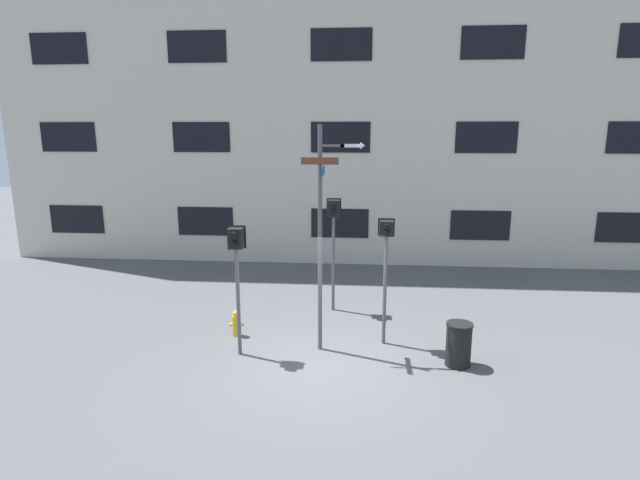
% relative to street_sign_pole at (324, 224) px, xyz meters
% --- Properties ---
extents(ground_plane, '(60.00, 60.00, 0.00)m').
position_rel_street_sign_pole_xyz_m(ground_plane, '(0.02, -0.77, -2.77)').
color(ground_plane, '#515154').
extents(building_facade, '(24.00, 0.63, 14.72)m').
position_rel_street_sign_pole_xyz_m(building_facade, '(0.02, 7.39, 4.59)').
color(building_facade, beige).
rests_on(building_facade, ground_plane).
extents(street_sign_pole, '(1.35, 0.75, 4.77)m').
position_rel_street_sign_pole_xyz_m(street_sign_pole, '(0.00, 0.00, 0.00)').
color(street_sign_pole, '#4C4C51').
rests_on(street_sign_pole, ground_plane).
extents(pedestrian_signal_left, '(0.35, 0.40, 2.76)m').
position_rel_street_sign_pole_xyz_m(pedestrian_signal_left, '(-1.75, -0.41, -0.62)').
color(pedestrian_signal_left, '#4C4C51').
rests_on(pedestrian_signal_left, ground_plane).
extents(pedestrian_signal_right, '(0.36, 0.40, 2.81)m').
position_rel_street_sign_pole_xyz_m(pedestrian_signal_right, '(1.31, 0.41, -0.62)').
color(pedestrian_signal_right, '#4C4C51').
rests_on(pedestrian_signal_right, ground_plane).
extents(pedestrian_signal_across, '(0.38, 0.40, 2.96)m').
position_rel_street_sign_pole_xyz_m(pedestrian_signal_across, '(0.06, 2.44, -0.45)').
color(pedestrian_signal_across, '#4C4C51').
rests_on(pedestrian_signal_across, ground_plane).
extents(fire_hydrant, '(0.34, 0.18, 0.61)m').
position_rel_street_sign_pole_xyz_m(fire_hydrant, '(-2.06, 0.56, -2.48)').
color(fire_hydrant, gold).
rests_on(fire_hydrant, ground_plane).
extents(trash_bin, '(0.53, 0.53, 0.90)m').
position_rel_street_sign_pole_xyz_m(trash_bin, '(2.76, -0.53, -2.32)').
color(trash_bin, black).
rests_on(trash_bin, ground_plane).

